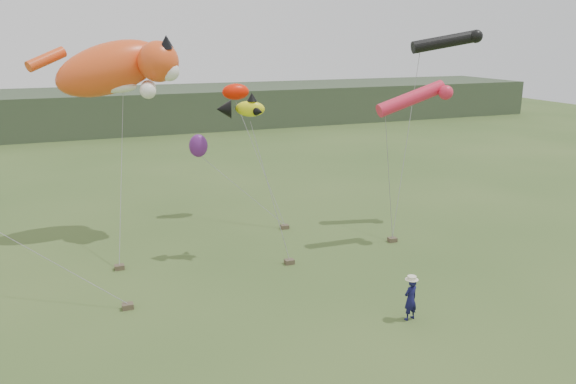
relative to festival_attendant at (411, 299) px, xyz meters
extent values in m
plane|color=#385123|center=(-2.37, 1.63, -0.75)|extent=(120.00, 120.00, 0.00)
cube|color=#2D3D28|center=(-2.37, 46.63, 1.25)|extent=(90.00, 12.00, 4.00)
imported|color=#121142|center=(0.00, 0.00, 0.00)|extent=(0.62, 0.47, 1.50)
cube|color=brown|center=(-8.84, 8.00, -0.65)|extent=(0.39, 0.31, 0.20)
cube|color=brown|center=(-2.06, 6.00, -0.65)|extent=(0.39, 0.31, 0.20)
cube|color=brown|center=(3.44, 6.75, -0.65)|extent=(0.39, 0.31, 0.20)
cube|color=brown|center=(-8.88, 4.26, -0.65)|extent=(0.39, 0.31, 0.20)
cube|color=brown|center=(-0.63, 10.32, -0.65)|extent=(0.39, 0.31, 0.20)
ellipsoid|color=#F24E1B|center=(-8.25, 12.68, 7.17)|extent=(5.51, 2.70, 3.51)
sphere|color=#F24E1B|center=(-6.20, 11.66, 7.48)|extent=(1.84, 1.84, 1.84)
cone|color=black|center=(-5.89, 11.15, 8.35)|extent=(0.57, 0.70, 0.69)
cone|color=black|center=(-5.69, 12.17, 8.35)|extent=(0.57, 0.66, 0.65)
sphere|color=white|center=(-5.79, 11.35, 7.07)|extent=(0.92, 0.92, 0.92)
ellipsoid|color=white|center=(-8.04, 12.38, 6.35)|extent=(1.80, 0.90, 0.56)
sphere|color=white|center=(-6.82, 11.04, 6.25)|extent=(0.72, 0.72, 0.72)
sphere|color=white|center=(-6.61, 12.48, 6.25)|extent=(0.72, 0.72, 0.72)
cylinder|color=#F24E1B|center=(-10.91, 13.50, 7.58)|extent=(1.91, 1.40, 1.11)
ellipsoid|color=yellow|center=(-3.19, 7.58, 5.69)|extent=(1.34, 0.86, 0.70)
cone|color=black|center=(-4.23, 7.84, 5.69)|extent=(0.81, 0.93, 0.78)
cone|color=black|center=(-3.10, 7.58, 6.16)|extent=(0.43, 0.43, 0.35)
cone|color=black|center=(-2.92, 7.15, 5.60)|extent=(0.46, 0.49, 0.35)
cone|color=black|center=(-2.92, 8.01, 5.60)|extent=(0.46, 0.49, 0.35)
cylinder|color=black|center=(7.16, 8.92, 8.32)|extent=(3.31, 1.31, 1.13)
sphere|color=black|center=(8.60, 8.40, 8.58)|extent=(0.64, 0.64, 0.64)
cylinder|color=red|center=(3.95, 6.66, 5.93)|extent=(3.26, 0.78, 1.56)
sphere|color=red|center=(5.40, 6.15, 6.18)|extent=(0.64, 0.64, 0.64)
ellipsoid|color=#FA1A01|center=(-2.11, 13.48, 5.84)|extent=(1.42, 0.83, 0.83)
ellipsoid|color=#622076|center=(-4.06, 13.95, 3.07)|extent=(0.99, 0.66, 1.21)
camera|label=1|loc=(-10.10, -14.62, 8.52)|focal=35.00mm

